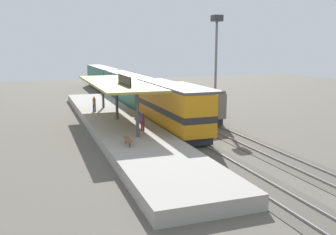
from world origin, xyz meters
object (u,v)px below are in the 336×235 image
object	(u,v)px
person_waiting	(142,120)
passenger_carriage_rear	(102,78)
freight_car	(191,101)
light_mast	(216,45)
platform_bench	(128,139)
person_walking	(137,116)
locomotive	(170,107)
passenger_carriage_front	(127,89)
person_boarding	(94,103)

from	to	relation	value
person_waiting	passenger_carriage_rear	bearing A→B (deg)	85.05
freight_car	light_mast	distance (m)	7.18
platform_bench	person_walking	world-z (taller)	person_walking
person_waiting	person_walking	bearing A→B (deg)	87.86
locomotive	freight_car	distance (m)	7.37
light_mast	passenger_carriage_front	bearing A→B (deg)	122.89
freight_car	light_mast	world-z (taller)	light_mast
passenger_carriage_front	passenger_carriage_rear	distance (m)	20.80
person_waiting	locomotive	bearing A→B (deg)	38.01
passenger_carriage_rear	person_waiting	bearing A→B (deg)	-94.95
freight_car	person_waiting	xyz separation A→B (m)	(-8.21, -8.56, -0.12)
passenger_carriage_front	freight_car	size ratio (longest dim) A/B	1.67
platform_bench	locomotive	world-z (taller)	locomotive
freight_car	person_walking	world-z (taller)	freight_car
platform_bench	locomotive	size ratio (longest dim) A/B	0.12
platform_bench	person_boarding	distance (m)	15.72
passenger_carriage_rear	person_walking	distance (m)	39.78
light_mast	person_walking	bearing A→B (deg)	-149.18
platform_bench	person_walking	distance (m)	6.88
passenger_carriage_front	person_walking	xyz separation A→B (m)	(-3.53, -18.82, -0.46)
person_walking	platform_bench	bearing A→B (deg)	-111.07
platform_bench	passenger_carriage_front	size ratio (longest dim) A/B	0.08
locomotive	passenger_carriage_front	bearing A→B (deg)	90.00
freight_car	person_walking	size ratio (longest dim) A/B	7.02
locomotive	passenger_carriage_rear	world-z (taller)	locomotive
passenger_carriage_front	locomotive	bearing A→B (deg)	-90.00
passenger_carriage_front	person_boarding	xyz separation A→B (m)	(-6.09, -9.51, -0.46)
passenger_carriage_rear	person_walking	bearing A→B (deg)	-95.09
person_waiting	person_walking	size ratio (longest dim) A/B	1.00
person_boarding	freight_car	bearing A→B (deg)	-14.42
person_waiting	person_boarding	world-z (taller)	same
person_walking	person_boarding	world-z (taller)	same
passenger_carriage_front	person_waiting	size ratio (longest dim) A/B	11.70
platform_bench	passenger_carriage_front	bearing A→B (deg)	76.62
person_walking	passenger_carriage_rear	bearing A→B (deg)	84.91
platform_bench	person_walking	bearing A→B (deg)	68.93
passenger_carriage_rear	person_waiting	distance (m)	41.78
platform_bench	light_mast	xyz separation A→B (m)	(13.80, 13.16, 7.05)
freight_car	locomotive	bearing A→B (deg)	-128.72
locomotive	person_boarding	size ratio (longest dim) A/B	8.44
light_mast	platform_bench	bearing A→B (deg)	-136.35
platform_bench	person_waiting	distance (m)	5.04
person_boarding	light_mast	bearing A→B (deg)	-10.40
passenger_carriage_front	freight_car	xyz separation A→B (m)	(4.60, -12.26, -0.34)
passenger_carriage_front	passenger_carriage_rear	xyz separation A→B (m)	(0.00, 20.80, 0.00)
platform_bench	freight_car	world-z (taller)	freight_car
light_mast	locomotive	bearing A→B (deg)	-142.72
person_waiting	person_boarding	xyz separation A→B (m)	(-2.49, 11.31, 0.00)
locomotive	freight_car	xyz separation A→B (m)	(4.60, 5.74, -0.44)
freight_car	person_boarding	xyz separation A→B (m)	(-10.69, 2.75, -0.12)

